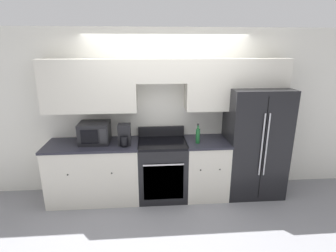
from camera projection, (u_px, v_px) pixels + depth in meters
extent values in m
plane|color=gray|center=(170.00, 206.00, 3.98)|extent=(12.00, 12.00, 0.00)
cube|color=silver|center=(166.00, 112.00, 4.24)|extent=(8.00, 0.06, 2.60)
cube|color=beige|center=(89.00, 86.00, 3.83)|extent=(1.37, 0.33, 0.77)
cube|color=beige|center=(161.00, 71.00, 3.85)|extent=(0.74, 0.33, 0.35)
cube|color=beige|center=(236.00, 84.00, 3.99)|extent=(1.55, 0.33, 0.77)
cube|color=beige|center=(95.00, 173.00, 4.07)|extent=(1.37, 0.62, 0.89)
cube|color=#23232D|center=(92.00, 145.00, 3.93)|extent=(1.39, 0.64, 0.03)
sphere|color=black|center=(68.00, 175.00, 3.71)|extent=(0.03, 0.03, 0.03)
sphere|color=black|center=(112.00, 173.00, 3.76)|extent=(0.03, 0.03, 0.03)
cube|color=beige|center=(205.00, 169.00, 4.19)|extent=(0.64, 0.62, 0.89)
cube|color=#23232D|center=(207.00, 142.00, 4.06)|extent=(0.67, 0.64, 0.03)
sphere|color=black|center=(201.00, 170.00, 3.85)|extent=(0.03, 0.03, 0.03)
sphere|color=black|center=(220.00, 169.00, 3.88)|extent=(0.03, 0.03, 0.03)
cube|color=black|center=(162.00, 170.00, 4.14)|extent=(0.74, 0.62, 0.88)
cube|color=black|center=(164.00, 182.00, 3.87)|extent=(0.59, 0.01, 0.57)
cube|color=black|center=(162.00, 143.00, 4.01)|extent=(0.74, 0.62, 0.04)
cube|color=black|center=(161.00, 131.00, 4.25)|extent=(0.74, 0.04, 0.16)
cylinder|color=silver|center=(164.00, 165.00, 3.76)|extent=(0.59, 0.02, 0.02)
cube|color=black|center=(254.00, 142.00, 4.17)|extent=(0.91, 0.70, 1.73)
cube|color=black|center=(263.00, 150.00, 3.84)|extent=(0.01, 0.01, 1.59)
cylinder|color=#B7B7BC|center=(262.00, 145.00, 3.79)|extent=(0.02, 0.02, 0.95)
cylinder|color=#B7B7BC|center=(267.00, 145.00, 3.79)|extent=(0.02, 0.02, 0.95)
cube|color=black|center=(95.00, 133.00, 3.93)|extent=(0.44, 0.37, 0.31)
cube|color=black|center=(89.00, 137.00, 3.75)|extent=(0.24, 0.01, 0.20)
cube|color=#262628|center=(103.00, 136.00, 3.76)|extent=(0.10, 0.01, 0.22)
cylinder|color=#195928|center=(198.00, 136.00, 3.93)|extent=(0.06, 0.06, 0.22)
cylinder|color=#195928|center=(198.00, 127.00, 3.89)|extent=(0.03, 0.03, 0.06)
cylinder|color=black|center=(198.00, 124.00, 3.87)|extent=(0.03, 0.03, 0.02)
cube|color=black|center=(125.00, 134.00, 3.86)|extent=(0.18, 0.17, 0.31)
cylinder|color=black|center=(124.00, 141.00, 3.79)|extent=(0.12, 0.12, 0.14)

